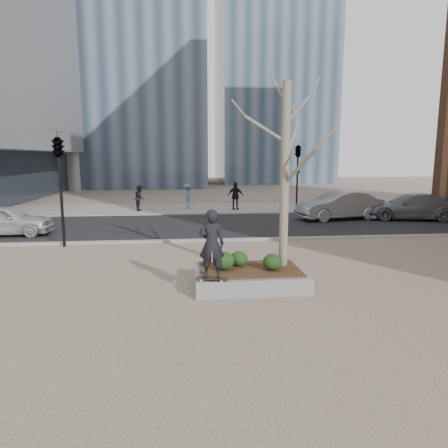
{
  "coord_description": "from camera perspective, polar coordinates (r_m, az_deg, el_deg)",
  "views": [
    {
      "loc": [
        -0.77,
        -10.43,
        3.48
      ],
      "look_at": [
        0.5,
        2.0,
        1.4
      ],
      "focal_mm": 32.0,
      "sensor_mm": 36.0,
      "label": 1
    }
  ],
  "objects": [
    {
      "name": "skateboarder",
      "position": [
        9.8,
        -1.78,
        -2.87
      ],
      "size": [
        0.66,
        0.46,
        1.73
      ],
      "primitive_type": "imported",
      "rotation": [
        0.0,
        0.0,
        3.07
      ],
      "color": "black",
      "rests_on": "skateboard"
    },
    {
      "name": "shrub_middle",
      "position": [
        11.18,
        2.15,
        -4.96
      ],
      "size": [
        0.49,
        0.49,
        0.42
      ],
      "primitive_type": "ellipsoid",
      "color": "#133711",
      "rests_on": "planter_mulch"
    },
    {
      "name": "skateboard",
      "position": [
        10.03,
        -1.75,
        -7.92
      ],
      "size": [
        0.8,
        0.41,
        0.08
      ],
      "primitive_type": null,
      "rotation": [
        0.0,
        0.0,
        -0.28
      ],
      "color": "black",
      "rests_on": "planter"
    },
    {
      "name": "planter",
      "position": [
        11.07,
        3.66,
        -7.67
      ],
      "size": [
        3.0,
        2.0,
        0.45
      ],
      "primitive_type": "cube",
      "color": "gray",
      "rests_on": "ground"
    },
    {
      "name": "car_third",
      "position": [
        24.88,
        25.08,
        2.29
      ],
      "size": [
        5.42,
        3.18,
        1.47
      ],
      "primitive_type": "imported",
      "rotation": [
        0.0,
        0.0,
        4.48
      ],
      "color": "slate",
      "rests_on": "street"
    },
    {
      "name": "shrub_right",
      "position": [
        10.85,
        6.94,
        -5.41
      ],
      "size": [
        0.52,
        0.52,
        0.44
      ],
      "primitive_type": "ellipsoid",
      "color": "black",
      "rests_on": "planter_mulch"
    },
    {
      "name": "ground",
      "position": [
        11.02,
        -1.55,
        -8.96
      ],
      "size": [
        120.0,
        120.0,
        0.0
      ],
      "primitive_type": "plane",
      "color": "gray",
      "rests_on": "ground"
    },
    {
      "name": "planter_mulch",
      "position": [
        11.0,
        3.68,
        -6.46
      ],
      "size": [
        2.7,
        1.7,
        0.04
      ],
      "primitive_type": "cube",
      "color": "#382314",
      "rests_on": "planter"
    },
    {
      "name": "sycamore_tree",
      "position": [
        11.08,
        8.8,
        10.94
      ],
      "size": [
        2.8,
        2.8,
        6.6
      ],
      "primitive_type": null,
      "color": "gray",
      "rests_on": "planter_mulch"
    },
    {
      "name": "traffic_light_far",
      "position": [
        26.09,
        10.42,
        6.61
      ],
      "size": [
        0.6,
        2.48,
        4.5
      ],
      "primitive_type": null,
      "color": "black",
      "rests_on": "ground"
    },
    {
      "name": "traffic_light_near",
      "position": [
        16.76,
        -22.29,
        4.54
      ],
      "size": [
        0.6,
        2.48,
        4.5
      ],
      "primitive_type": null,
      "color": "black",
      "rests_on": "ground"
    },
    {
      "name": "street",
      "position": [
        20.73,
        -3.62,
        -0.19
      ],
      "size": [
        60.0,
        8.0,
        0.02
      ],
      "primitive_type": "cube",
      "color": "black",
      "rests_on": "ground"
    },
    {
      "name": "police_car",
      "position": [
        20.4,
        -28.86,
        0.49
      ],
      "size": [
        4.12,
        1.76,
        1.39
      ],
      "primitive_type": "imported",
      "rotation": [
        0.0,
        0.0,
        1.6
      ],
      "color": "silver",
      "rests_on": "street"
    },
    {
      "name": "far_sidewalk",
      "position": [
        27.66,
        -4.2,
        2.23
      ],
      "size": [
        60.0,
        6.0,
        0.02
      ],
      "primitive_type": "cube",
      "color": "gray",
      "rests_on": "ground"
    },
    {
      "name": "car_silver",
      "position": [
        23.49,
        16.09,
        2.58
      ],
      "size": [
        5.06,
        2.56,
        1.59
      ],
      "primitive_type": "imported",
      "rotation": [
        0.0,
        0.0,
        4.9
      ],
      "color": "#929399",
      "rests_on": "street"
    },
    {
      "name": "pedestrian_a",
      "position": [
        26.9,
        -11.92,
        3.65
      ],
      "size": [
        0.63,
        0.81,
        1.66
      ],
      "primitive_type": "imported",
      "rotation": [
        0.0,
        0.0,
        1.57
      ],
      "color": "black",
      "rests_on": "far_sidewalk"
    },
    {
      "name": "pedestrian_c",
      "position": [
        26.77,
        1.67,
        4.02
      ],
      "size": [
        1.17,
        0.81,
        1.84
      ],
      "primitive_type": "imported",
      "rotation": [
        0.0,
        0.0,
        2.77
      ],
      "color": "black",
      "rests_on": "far_sidewalk"
    },
    {
      "name": "shrub_left",
      "position": [
        10.8,
        -0.06,
        -5.26
      ],
      "size": [
        0.58,
        0.58,
        0.5
      ],
      "primitive_type": "ellipsoid",
      "color": "black",
      "rests_on": "planter_mulch"
    },
    {
      "name": "pedestrian_b",
      "position": [
        27.65,
        -5.28,
        4.02
      ],
      "size": [
        0.73,
        1.15,
        1.7
      ],
      "primitive_type": "imported",
      "rotation": [
        0.0,
        0.0,
        4.62
      ],
      "color": "slate",
      "rests_on": "far_sidewalk"
    }
  ]
}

